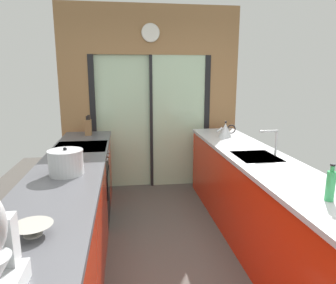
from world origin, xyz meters
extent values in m
cube|color=#4C4742|center=(0.00, 0.60, -0.01)|extent=(5.04, 7.60, 0.02)
cube|color=olive|center=(0.00, 2.40, 2.35)|extent=(2.64, 0.08, 0.70)
cube|color=#B2D1AD|center=(-0.42, 2.42, 1.00)|extent=(0.80, 0.02, 2.00)
cube|color=#B2D1AD|center=(0.42, 2.38, 1.00)|extent=(0.80, 0.02, 2.00)
cube|color=black|center=(-0.86, 2.40, 1.00)|extent=(0.08, 0.10, 2.00)
cube|color=black|center=(0.86, 2.40, 1.00)|extent=(0.08, 0.10, 2.00)
cube|color=black|center=(0.00, 2.40, 1.00)|extent=(0.04, 0.10, 2.00)
cube|color=olive|center=(-1.11, 2.40, 1.00)|extent=(0.42, 0.08, 2.00)
cube|color=olive|center=(1.11, 2.40, 1.00)|extent=(0.42, 0.08, 2.00)
cylinder|color=white|center=(0.00, 2.34, 2.30)|extent=(0.24, 0.03, 0.24)
torus|color=beige|center=(0.00, 2.34, 2.30)|extent=(0.26, 0.02, 0.26)
cube|color=red|center=(-0.91, -0.33, 0.44)|extent=(0.58, 2.55, 0.88)
cube|color=red|center=(-0.91, 1.88, 0.44)|extent=(0.58, 0.65, 0.88)
cube|color=#4C4C51|center=(-0.91, 0.30, 0.90)|extent=(0.62, 3.80, 0.04)
cube|color=red|center=(0.91, 0.30, 0.44)|extent=(0.58, 3.80, 0.88)
cube|color=#BCBCC1|center=(0.91, 0.30, 0.90)|extent=(0.62, 3.80, 0.04)
cube|color=#B7BABC|center=(0.89, 0.55, 0.90)|extent=(0.40, 0.48, 0.05)
cylinder|color=#B7BABC|center=(1.09, 0.55, 1.05)|extent=(0.02, 0.02, 0.26)
cylinder|color=#B7BABC|center=(1.00, 0.55, 1.17)|extent=(0.18, 0.02, 0.02)
cube|color=black|center=(-0.91, 1.25, 0.44)|extent=(0.58, 0.60, 0.88)
cube|color=black|center=(-0.61, 1.25, 0.48)|extent=(0.01, 0.48, 0.28)
cube|color=black|center=(-0.91, 1.25, 0.91)|extent=(0.58, 0.60, 0.03)
cylinder|color=#B7BABC|center=(-0.61, 1.07, 0.80)|extent=(0.02, 0.04, 0.04)
cylinder|color=#B7BABC|center=(-0.61, 1.25, 0.80)|extent=(0.02, 0.04, 0.04)
cylinder|color=#B7BABC|center=(-0.61, 1.43, 0.80)|extent=(0.02, 0.04, 0.04)
cylinder|color=gray|center=(-0.89, -0.79, 0.92)|extent=(0.09, 0.09, 0.01)
cone|color=gray|center=(-0.89, -0.79, 0.95)|extent=(0.21, 0.21, 0.05)
cylinder|color=silver|center=(-0.89, 0.59, 0.92)|extent=(0.07, 0.07, 0.01)
cone|color=silver|center=(-0.89, 0.59, 0.95)|extent=(0.16, 0.16, 0.05)
cube|color=brown|center=(-0.89, 1.94, 1.02)|extent=(0.08, 0.14, 0.20)
cylinder|color=black|center=(-0.91, 1.94, 1.14)|extent=(0.02, 0.02, 0.06)
cylinder|color=black|center=(-0.89, 1.94, 1.15)|extent=(0.02, 0.02, 0.08)
cylinder|color=black|center=(-0.87, 1.94, 1.15)|extent=(0.02, 0.02, 0.08)
cube|color=#B7BABC|center=(-0.89, -1.15, 1.10)|extent=(0.10, 0.08, 0.20)
cylinder|color=#B7BABC|center=(-0.89, 0.21, 1.02)|extent=(0.28, 0.28, 0.19)
cylinder|color=#B7BABC|center=(-0.89, 0.21, 1.12)|extent=(0.28, 0.28, 0.01)
sphere|color=black|center=(-0.89, 0.21, 1.14)|extent=(0.03, 0.03, 0.03)
cone|color=#B7BABC|center=(0.89, 1.54, 1.01)|extent=(0.17, 0.17, 0.19)
sphere|color=black|center=(0.89, 1.54, 1.12)|extent=(0.03, 0.03, 0.03)
cylinder|color=#B7BABC|center=(0.81, 1.54, 1.02)|extent=(0.08, 0.02, 0.07)
torus|color=black|center=(0.97, 1.54, 1.02)|extent=(0.12, 0.01, 0.12)
cylinder|color=#339E56|center=(0.89, -0.59, 1.02)|extent=(0.06, 0.06, 0.20)
cylinder|color=#339E56|center=(0.89, -0.59, 1.14)|extent=(0.03, 0.03, 0.04)
cylinder|color=black|center=(0.89, -0.59, 1.16)|extent=(0.03, 0.03, 0.01)
camera|label=1|loc=(-0.41, -2.33, 1.72)|focal=33.55mm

